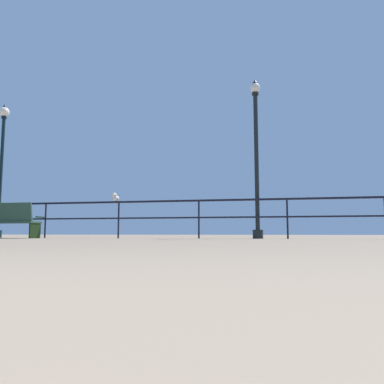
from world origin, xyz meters
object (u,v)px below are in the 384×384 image
(lamppost_left, at_px, (2,158))
(seagull_on_rail, at_px, (116,198))
(lamppost_center, at_px, (256,154))
(bench_far_left, at_px, (7,220))

(lamppost_left, height_order, seagull_on_rail, lamppost_left)
(lamppost_left, relative_size, lamppost_center, 0.98)
(lamppost_center, bearing_deg, seagull_on_rail, -176.84)
(lamppost_left, height_order, lamppost_center, lamppost_center)
(bench_far_left, bearing_deg, lamppost_center, 7.79)
(lamppost_center, distance_m, seagull_on_rail, 3.90)
(bench_far_left, xyz_separation_m, lamppost_center, (6.51, 0.89, 1.65))
(lamppost_center, bearing_deg, lamppost_left, -180.00)
(bench_far_left, relative_size, seagull_on_rail, 3.55)
(bench_far_left, distance_m, lamppost_left, 2.31)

